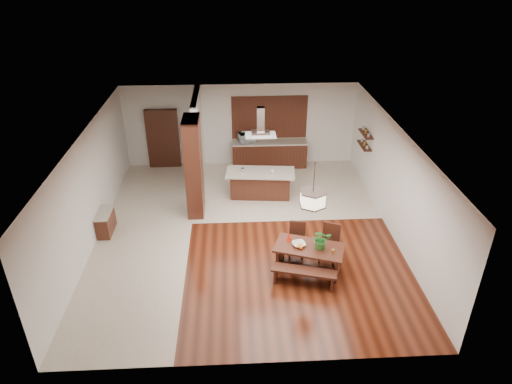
{
  "coord_description": "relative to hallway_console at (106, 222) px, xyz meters",
  "views": [
    {
      "loc": [
        -0.27,
        -10.54,
        7.01
      ],
      "look_at": [
        0.3,
        0.0,
        1.25
      ],
      "focal_mm": 32.0,
      "sensor_mm": 36.0,
      "label": 1
    }
  ],
  "objects": [
    {
      "name": "gold_ornament",
      "position": [
        5.79,
        -2.22,
        0.41
      ],
      "size": [
        0.07,
        0.07,
        0.1
      ],
      "primitive_type": "cylinder",
      "rotation": [
        0.0,
        0.0,
        0.0
      ],
      "color": "gold",
      "rests_on": "dining_table"
    },
    {
      "name": "hallway_console",
      "position": [
        0.0,
        0.0,
        0.0
      ],
      "size": [
        0.37,
        0.88,
        0.63
      ],
      "primitive_type": "cube",
      "color": "black",
      "rests_on": "ground"
    },
    {
      "name": "soffit_band",
      "position": [
        3.81,
        -0.2,
        2.57
      ],
      "size": [
        8.0,
        9.0,
        0.02
      ],
      "primitive_type": "cube",
      "color": "#391D0E",
      "rests_on": "room_shell"
    },
    {
      "name": "shelf_lower",
      "position": [
        7.68,
        2.4,
        1.08
      ],
      "size": [
        0.26,
        0.9,
        0.04
      ],
      "primitive_type": "cube",
      "color": "black",
      "rests_on": "room_shell"
    },
    {
      "name": "partition_stub",
      "position": [
        2.41,
        3.1,
        1.14
      ],
      "size": [
        0.18,
        2.4,
        2.9
      ],
      "primitive_type": "cube",
      "color": "silver",
      "rests_on": "ground"
    },
    {
      "name": "dining_table",
      "position": [
        5.29,
        -1.93,
        0.18
      ],
      "size": [
        1.8,
        1.31,
        0.68
      ],
      "rotation": [
        0.0,
        0.0,
        -0.34
      ],
      "color": "black",
      "rests_on": "ground"
    },
    {
      "name": "island_cup",
      "position": [
        4.71,
        1.69,
        0.6
      ],
      "size": [
        0.16,
        0.16,
        0.1
      ],
      "primitive_type": "imported",
      "rotation": [
        0.0,
        0.0,
        -0.23
      ],
      "color": "silver",
      "rests_on": "kitchen_island"
    },
    {
      "name": "dining_bench",
      "position": [
        5.09,
        -2.48,
        -0.1
      ],
      "size": [
        1.54,
        0.73,
        0.42
      ],
      "primitive_type": null,
      "rotation": [
        0.0,
        0.0,
        -0.28
      ],
      "color": "black",
      "rests_on": "ground"
    },
    {
      "name": "room_shell",
      "position": [
        3.81,
        -0.2,
        1.75
      ],
      "size": [
        9.0,
        9.04,
        2.92
      ],
      "color": "#3C160A",
      "rests_on": "ground"
    },
    {
      "name": "partition_pier",
      "position": [
        2.41,
        1.0,
        1.14
      ],
      "size": [
        0.45,
        1.0,
        2.9
      ],
      "primitive_type": "cube",
      "color": "black",
      "rests_on": "ground"
    },
    {
      "name": "pendant_lantern",
      "position": [
        5.29,
        -1.93,
        1.93
      ],
      "size": [
        0.64,
        0.64,
        1.31
      ],
      "primitive_type": null,
      "color": "beige",
      "rests_on": "room_shell"
    },
    {
      "name": "microwave",
      "position": [
        4.02,
        4.01,
        0.8
      ],
      "size": [
        0.69,
        0.58,
        0.33
      ],
      "primitive_type": "imported",
      "rotation": [
        0.0,
        0.0,
        0.36
      ],
      "color": "silver",
      "rests_on": "rear_counter"
    },
    {
      "name": "kitchen_window",
      "position": [
        4.81,
        4.26,
        1.44
      ],
      "size": [
        2.6,
        0.08,
        1.5
      ],
      "primitive_type": "cube",
      "color": "brown",
      "rests_on": "room_shell"
    },
    {
      "name": "rear_counter",
      "position": [
        4.81,
        4.0,
        0.16
      ],
      "size": [
        2.6,
        0.62,
        0.95
      ],
      "color": "black",
      "rests_on": "ground"
    },
    {
      "name": "kitchen_island",
      "position": [
        4.35,
        1.82,
        0.13
      ],
      "size": [
        2.17,
        1.11,
        0.86
      ],
      "rotation": [
        0.0,
        0.0,
        -0.1
      ],
      "color": "black",
      "rests_on": "ground"
    },
    {
      "name": "shelf_upper",
      "position": [
        7.68,
        2.4,
        1.49
      ],
      "size": [
        0.26,
        0.9,
        0.04
      ],
      "primitive_type": "cube",
      "color": "black",
      "rests_on": "room_shell"
    },
    {
      "name": "napkin_cone",
      "position": [
        4.83,
        -1.65,
        0.47
      ],
      "size": [
        0.16,
        0.16,
        0.21
      ],
      "primitive_type": "cone",
      "rotation": [
        0.0,
        0.0,
        -0.17
      ],
      "color": "red",
      "rests_on": "dining_table"
    },
    {
      "name": "tile_hallway",
      "position": [
        1.06,
        -0.2,
        -0.31
      ],
      "size": [
        2.5,
        9.0,
        0.01
      ],
      "primitive_type": "cube",
      "color": "beige",
      "rests_on": "ground"
    },
    {
      "name": "tile_kitchen",
      "position": [
        5.06,
        2.3,
        -0.31
      ],
      "size": [
        5.5,
        4.0,
        0.01
      ],
      "primitive_type": "cube",
      "color": "beige",
      "rests_on": "ground"
    },
    {
      "name": "dining_chair_right",
      "position": [
        5.84,
        -1.6,
        0.18
      ],
      "size": [
        0.58,
        0.58,
        0.99
      ],
      "primitive_type": null,
      "rotation": [
        0.0,
        0.0,
        -0.41
      ],
      "color": "black",
      "rests_on": "ground"
    },
    {
      "name": "range_hood",
      "position": [
        4.35,
        1.83,
        2.15
      ],
      "size": [
        0.9,
        0.55,
        0.87
      ],
      "primitive_type": null,
      "color": "silver",
      "rests_on": "room_shell"
    },
    {
      "name": "fruit_bowl",
      "position": [
        5.04,
        -1.87,
        0.4
      ],
      "size": [
        0.38,
        0.38,
        0.08
      ],
      "primitive_type": "imported",
      "rotation": [
        0.0,
        0.0,
        0.26
      ],
      "color": "beige",
      "rests_on": "dining_table"
    },
    {
      "name": "hallway_doorway",
      "position": [
        1.11,
        4.2,
        0.74
      ],
      "size": [
        1.1,
        0.2,
        2.1
      ],
      "primitive_type": "cube",
      "color": "black",
      "rests_on": "ground"
    },
    {
      "name": "dining_chair_left",
      "position": [
        5.08,
        -1.33,
        0.14
      ],
      "size": [
        0.47,
        0.47,
        0.91
      ],
      "primitive_type": null,
      "rotation": [
        0.0,
        0.0,
        -0.17
      ],
      "color": "black",
      "rests_on": "ground"
    },
    {
      "name": "foliage_plant",
      "position": [
        5.54,
        -1.99,
        0.6
      ],
      "size": [
        0.44,
        0.39,
        0.48
      ],
      "primitive_type": "imported",
      "rotation": [
        0.0,
        0.0,
        0.02
      ],
      "color": "#296F25",
      "rests_on": "dining_table"
    }
  ]
}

